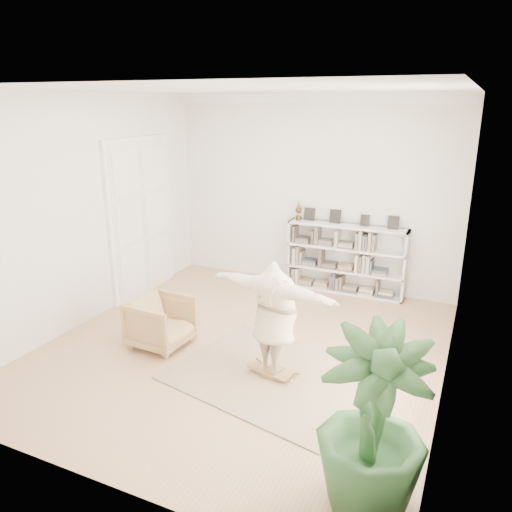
{
  "coord_description": "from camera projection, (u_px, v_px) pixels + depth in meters",
  "views": [
    {
      "loc": [
        2.91,
        -5.91,
        3.47
      ],
      "look_at": [
        0.02,
        0.4,
        1.3
      ],
      "focal_mm": 35.0,
      "sensor_mm": 36.0,
      "label": 1
    }
  ],
  "objects": [
    {
      "name": "rug",
      "position": [
        274.0,
        375.0,
        6.57
      ],
      "size": [
        2.86,
        2.47,
        0.02
      ],
      "primitive_type": "cube",
      "rotation": [
        0.0,
        0.0,
        -0.21
      ],
      "color": "tan",
      "rests_on": "floor"
    },
    {
      "name": "person",
      "position": [
        274.0,
        315.0,
        6.31
      ],
      "size": [
        1.92,
        0.87,
        1.51
      ],
      "primitive_type": "imported",
      "rotation": [
        0.0,
        0.0,
        2.94
      ],
      "color": "beige",
      "rests_on": "rocker_board"
    },
    {
      "name": "floor",
      "position": [
        244.0,
        347.0,
        7.32
      ],
      "size": [
        6.0,
        6.0,
        0.0
      ],
      "primitive_type": "plane",
      "color": "#AC7D58",
      "rests_on": "ground"
    },
    {
      "name": "bookshelf",
      "position": [
        345.0,
        260.0,
        9.28
      ],
      "size": [
        2.2,
        0.35,
        1.64
      ],
      "color": "silver",
      "rests_on": "floor"
    },
    {
      "name": "houseplant",
      "position": [
        372.0,
        423.0,
        4.23
      ],
      "size": [
        1.15,
        1.15,
        1.7
      ],
      "primitive_type": "imported",
      "rotation": [
        0.0,
        0.0,
        0.23
      ],
      "color": "#2D582C",
      "rests_on": "floor"
    },
    {
      "name": "doors",
      "position": [
        141.0,
        219.0,
        9.11
      ],
      "size": [
        0.09,
        1.78,
        2.92
      ],
      "color": "white",
      "rests_on": "floor"
    },
    {
      "name": "armchair",
      "position": [
        161.0,
        322.0,
        7.29
      ],
      "size": [
        0.84,
        0.81,
        0.73
      ],
      "primitive_type": "imported",
      "rotation": [
        0.0,
        0.0,
        1.53
      ],
      "color": "tan",
      "rests_on": "floor"
    },
    {
      "name": "room_shell",
      "position": [
        315.0,
        98.0,
        8.82
      ],
      "size": [
        6.0,
        6.0,
        6.0
      ],
      "color": "silver",
      "rests_on": "floor"
    },
    {
      "name": "rocker_board",
      "position": [
        274.0,
        371.0,
        6.55
      ],
      "size": [
        0.53,
        0.38,
        0.1
      ],
      "rotation": [
        0.0,
        0.0,
        -0.21
      ],
      "color": "olive",
      "rests_on": "rug"
    }
  ]
}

